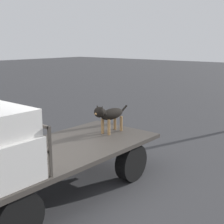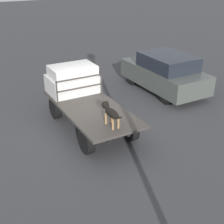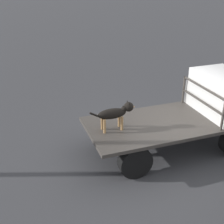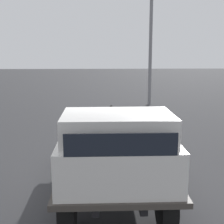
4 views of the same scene
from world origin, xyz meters
TOP-DOWN VIEW (x-y plane):
  - ground_plane at (0.00, 0.00)m, footprint 80.00×80.00m
  - flatbed_truck at (0.00, 0.00)m, footprint 4.18×1.80m
  - truck_headboard at (0.76, 0.00)m, footprint 0.04×1.68m
  - dog at (-1.44, 0.04)m, footprint 1.07×0.24m

SIDE VIEW (x-z plane):
  - ground_plane at x=0.00m, z-range 0.00..0.00m
  - flatbed_truck at x=0.00m, z-range 0.18..0.99m
  - dog at x=-1.44m, z-range 0.88..1.53m
  - truck_headboard at x=0.76m, z-range 0.92..1.67m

